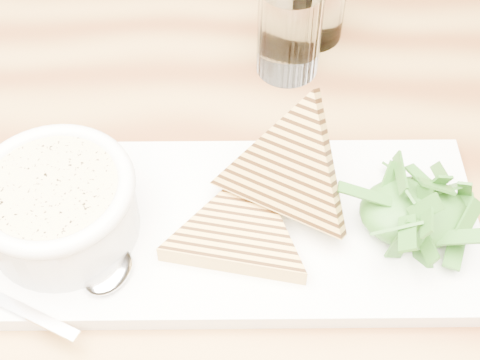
{
  "coord_description": "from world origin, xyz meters",
  "views": [
    {
      "loc": [
        0.16,
        -0.37,
        1.23
      ],
      "look_at": [
        0.16,
        -0.01,
        0.78
      ],
      "focal_mm": 50.0,
      "sensor_mm": 36.0,
      "label": 1
    }
  ],
  "objects_px": {
    "table_top": "(274,268)",
    "platter": "(240,227)",
    "glass_near": "(289,30)",
    "soup_bowl": "(60,211)"
  },
  "relations": [
    {
      "from": "table_top",
      "to": "glass_near",
      "type": "relative_size",
      "value": 11.57
    },
    {
      "from": "platter",
      "to": "glass_near",
      "type": "height_order",
      "value": "glass_near"
    },
    {
      "from": "table_top",
      "to": "soup_bowl",
      "type": "bearing_deg",
      "value": 173.96
    },
    {
      "from": "platter",
      "to": "glass_near",
      "type": "xyz_separation_m",
      "value": [
        0.05,
        0.22,
        0.04
      ]
    },
    {
      "from": "platter",
      "to": "glass_near",
      "type": "distance_m",
      "value": 0.23
    },
    {
      "from": "glass_near",
      "to": "table_top",
      "type": "bearing_deg",
      "value": -95.46
    },
    {
      "from": "table_top",
      "to": "platter",
      "type": "distance_m",
      "value": 0.05
    },
    {
      "from": "table_top",
      "to": "soup_bowl",
      "type": "height_order",
      "value": "soup_bowl"
    },
    {
      "from": "platter",
      "to": "glass_near",
      "type": "bearing_deg",
      "value": 76.21
    },
    {
      "from": "table_top",
      "to": "platter",
      "type": "xyz_separation_m",
      "value": [
        -0.03,
        0.03,
        0.03
      ]
    }
  ]
}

